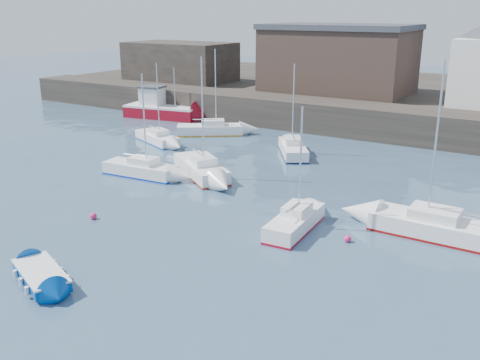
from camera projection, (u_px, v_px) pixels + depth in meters
The scene contains 17 objects.
water at pixel (105, 277), 24.99m from camera, with size 220.00×220.00×0.00m, color #2D4760.
quay_wall at pixel (362, 120), 52.89m from camera, with size 90.00×5.00×3.00m, color #28231E.
land_strip at pixel (410, 97), 67.50m from camera, with size 90.00×32.00×2.80m, color #28231E.
warehouse at pixel (338, 58), 60.82m from camera, with size 16.40×10.40×7.60m.
bldg_west at pixel (180, 62), 71.43m from camera, with size 14.00×8.00×5.00m.
blue_dinghy at pixel (41, 276), 24.23m from camera, with size 4.10×2.91×0.72m.
fishing_boat at pixel (161, 108), 61.56m from camera, with size 9.15×4.74×5.77m.
sailboat_a at pixel (141, 169), 39.99m from camera, with size 6.00×2.35×7.63m.
sailboat_b at pixel (201, 168), 40.15m from camera, with size 6.87×5.69×8.81m.
sailboat_c at pixel (295, 221), 30.12m from camera, with size 2.02×5.39×6.98m.
sailboat_d at pixel (439, 227), 29.20m from camera, with size 7.50×2.50×9.52m.
sailboat_e at pixel (157, 138), 50.03m from camera, with size 6.01×3.94×7.40m.
sailboat_f at pixel (293, 149), 45.83m from camera, with size 4.85×5.93×7.65m.
sailboat_h at pixel (210, 129), 53.28m from camera, with size 6.50×5.44×8.35m.
buoy_near at pixel (94, 219), 31.89m from camera, with size 0.41×0.41×0.41m, color #E8245F.
buoy_mid at pixel (347, 242), 28.75m from camera, with size 0.39×0.39×0.39m, color #E8245F.
buoy_far at pixel (195, 170), 41.69m from camera, with size 0.43×0.43×0.43m, color #E8245F.
Camera 1 is at (17.17, -15.75, 11.92)m, focal length 40.00 mm.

